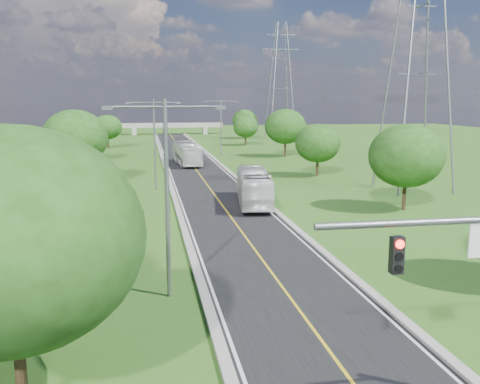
{
  "coord_description": "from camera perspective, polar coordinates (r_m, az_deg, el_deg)",
  "views": [
    {
      "loc": [
        -6.97,
        -14.31,
        9.97
      ],
      "look_at": [
        -0.01,
        25.03,
        3.0
      ],
      "focal_mm": 40.0,
      "sensor_mm": 36.0,
      "label": 1
    }
  ],
  "objects": [
    {
      "name": "bus_inbound",
      "position": [
        82.2,
        -5.69,
        4.11
      ],
      "size": [
        3.72,
        12.35,
        3.39
      ],
      "primitive_type": "imported",
      "rotation": [
        0.0,
        0.0,
        0.07
      ],
      "color": "silver",
      "rests_on": "road"
    },
    {
      "name": "streetlight_far_right",
      "position": [
        93.3,
        -2.05,
        7.41
      ],
      "size": [
        5.9,
        0.25,
        10.0
      ],
      "color": "slate",
      "rests_on": "ground"
    },
    {
      "name": "tree_lb",
      "position": [
        43.59,
        -21.92,
        2.16
      ],
      "size": [
        6.3,
        6.3,
        7.33
      ],
      "color": "black",
      "rests_on": "ground"
    },
    {
      "name": "streetlight_mid_left",
      "position": [
        59.45,
        -9.12,
        5.89
      ],
      "size": [
        5.9,
        0.25,
        10.0
      ],
      "color": "slate",
      "rests_on": "ground"
    },
    {
      "name": "bus_outbound",
      "position": [
        50.75,
        1.48,
        0.52
      ],
      "size": [
        4.3,
        12.06,
        3.29
      ],
      "primitive_type": "imported",
      "rotation": [
        0.0,
        0.0,
        3.01
      ],
      "color": "silver",
      "rests_on": "road"
    },
    {
      "name": "power_tower_near",
      "position": [
        61.69,
        18.51,
        13.15
      ],
      "size": [
        9.0,
        6.4,
        28.0
      ],
      "color": "slate",
      "rests_on": "ground"
    },
    {
      "name": "tree_le",
      "position": [
        112.7,
        -13.95,
        6.74
      ],
      "size": [
        5.88,
        5.88,
        6.84
      ],
      "color": "black",
      "rests_on": "ground"
    },
    {
      "name": "tree_rf",
      "position": [
        136.72,
        0.5,
        7.66
      ],
      "size": [
        6.3,
        6.3,
        7.33
      ],
      "color": "black",
      "rests_on": "ground"
    },
    {
      "name": "road",
      "position": [
        81.22,
        -5.04,
        2.83
      ],
      "size": [
        8.0,
        150.0,
        0.06
      ],
      "primitive_type": "cube",
      "color": "black",
      "rests_on": "ground"
    },
    {
      "name": "tree_lf",
      "position": [
        17.29,
        -23.27,
        -4.58
      ],
      "size": [
        7.98,
        7.98,
        9.28
      ],
      "color": "black",
      "rests_on": "ground"
    },
    {
      "name": "tree_rc",
      "position": [
        70.08,
        8.31,
        5.18
      ],
      "size": [
        5.88,
        5.88,
        6.84
      ],
      "color": "black",
      "rests_on": "ground"
    },
    {
      "name": "overpass",
      "position": [
        154.65,
        -7.5,
        7.01
      ],
      "size": [
        30.0,
        3.0,
        3.2
      ],
      "color": "gray",
      "rests_on": "ground"
    },
    {
      "name": "ground",
      "position": [
        75.3,
        -4.64,
        2.25
      ],
      "size": [
        260.0,
        260.0,
        0.0
      ],
      "primitive_type": "plane",
      "color": "#305818",
      "rests_on": "ground"
    },
    {
      "name": "tree_rb",
      "position": [
        50.16,
        17.32,
        3.71
      ],
      "size": [
        6.72,
        6.72,
        7.82
      ],
      "color": "black",
      "rests_on": "ground"
    },
    {
      "name": "tree_ld",
      "position": [
        89.02,
        -16.59,
        6.26
      ],
      "size": [
        6.72,
        6.72,
        7.82
      ],
      "color": "black",
      "rests_on": "ground"
    },
    {
      "name": "curb_left",
      "position": [
        80.96,
        -8.04,
        2.8
      ],
      "size": [
        0.5,
        150.0,
        0.22
      ],
      "primitive_type": "cube",
      "color": "gray",
      "rests_on": "ground"
    },
    {
      "name": "tree_lc",
      "position": [
        64.96,
        -17.19,
        5.58
      ],
      "size": [
        7.56,
        7.56,
        8.79
      ],
      "color": "black",
      "rests_on": "ground"
    },
    {
      "name": "tree_rd",
      "position": [
        93.56,
        4.86,
        6.98
      ],
      "size": [
        7.14,
        7.14,
        8.3
      ],
      "color": "black",
      "rests_on": "ground"
    },
    {
      "name": "speed_limit_sign",
      "position": [
        54.34,
        3.03,
        1.02
      ],
      "size": [
        0.55,
        0.09,
        2.4
      ],
      "color": "slate",
      "rests_on": "ground"
    },
    {
      "name": "power_tower_far",
      "position": [
        133.51,
        4.36,
        11.6
      ],
      "size": [
        9.0,
        6.4,
        28.0
      ],
      "color": "slate",
      "rests_on": "ground"
    },
    {
      "name": "streetlight_near_left",
      "position": [
        26.63,
        -7.83,
        1.11
      ],
      "size": [
        5.9,
        0.25,
        10.0
      ],
      "color": "slate",
      "rests_on": "ground"
    },
    {
      "name": "tree_re",
      "position": [
        116.46,
        0.61,
        6.97
      ],
      "size": [
        5.46,
        5.46,
        6.35
      ],
      "color": "black",
      "rests_on": "ground"
    },
    {
      "name": "curb_right",
      "position": [
        81.69,
        -2.07,
        2.95
      ],
      "size": [
        0.5,
        150.0,
        0.22
      ],
      "primitive_type": "cube",
      "color": "gray",
      "rests_on": "ground"
    }
  ]
}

